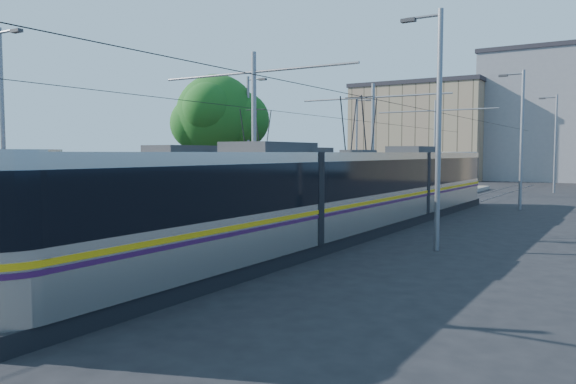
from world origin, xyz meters
The scene contains 13 objects.
ground centered at (0.00, 0.00, 0.00)m, with size 160.00×160.00×0.00m, color black.
platform centered at (0.00, 17.00, 0.15)m, with size 4.00×50.00×0.30m, color gray.
tactile_strip_left centered at (-1.45, 17.00, 0.30)m, with size 0.70×50.00×0.01m, color gray.
tactile_strip_right centered at (1.45, 17.00, 0.30)m, with size 0.70×50.00×0.01m, color gray.
rails centered at (0.00, 17.00, 0.02)m, with size 8.71×70.00×0.03m.
tram_left centered at (-3.60, 13.26, 1.71)m, with size 2.43×28.23×5.50m.
tram_right centered at (3.60, 10.17, 1.86)m, with size 2.43×32.12×5.50m.
catenary centered at (0.00, 14.15, 4.52)m, with size 9.20×70.00×7.00m.
street_lamps centered at (0.00, 21.00, 4.18)m, with size 15.18×38.22×8.00m.
shelter centered at (0.70, 12.28, 1.54)m, with size 0.73×1.11×2.36m.
tree centered at (-9.48, 17.99, 5.60)m, with size 5.70×5.27×8.29m.
building_left centered at (-10.00, 60.00, 5.99)m, with size 16.32×12.24×11.95m.
building_centre centered at (6.00, 64.00, 7.66)m, with size 18.36×14.28×15.30m.
Camera 1 is at (13.10, -10.55, 3.28)m, focal length 35.00 mm.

